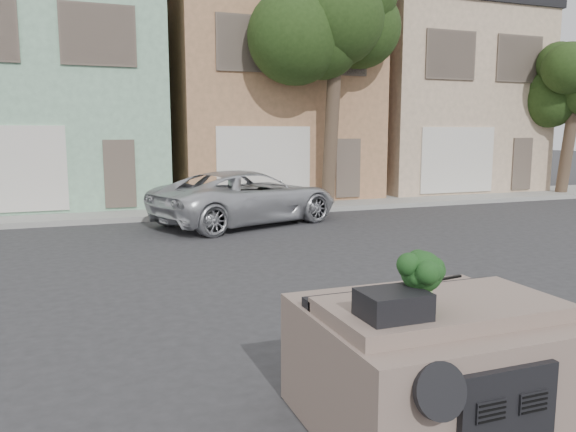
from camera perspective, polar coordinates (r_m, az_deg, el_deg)
ground_plane at (r=7.70m, az=1.03°, el=-10.16°), size 120.00×120.00×0.00m
sidewalk at (r=17.65m, az=-11.57°, el=0.56°), size 40.00×3.00×0.15m
townhouse_mint at (r=21.34m, az=-23.14°, el=11.36°), size 7.20×8.20×7.55m
townhouse_tan at (r=22.34m, az=-3.13°, el=11.86°), size 7.20×8.20×7.55m
townhouse_beige at (r=25.61m, az=13.42°, el=11.22°), size 7.20×8.20×7.55m
silver_pickup at (r=15.28m, az=-4.10°, el=-0.79°), size 5.75×4.07×1.45m
tree_near at (r=18.36m, az=4.47°, el=14.07°), size 4.40×4.00×8.50m
tree_far at (r=24.24m, az=26.68°, el=8.88°), size 3.20×3.00×6.00m
car_dashboard at (r=5.01m, az=14.13°, el=-14.08°), size 2.00×1.80×1.12m
instrument_hump at (r=4.21m, az=10.60°, el=-8.81°), size 0.48×0.38×0.20m
wiper_arm at (r=5.28m, az=14.53°, el=-6.39°), size 0.69×0.15×0.02m
broccoli at (r=4.39m, az=13.42°, el=-6.34°), size 0.45×0.45×0.47m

